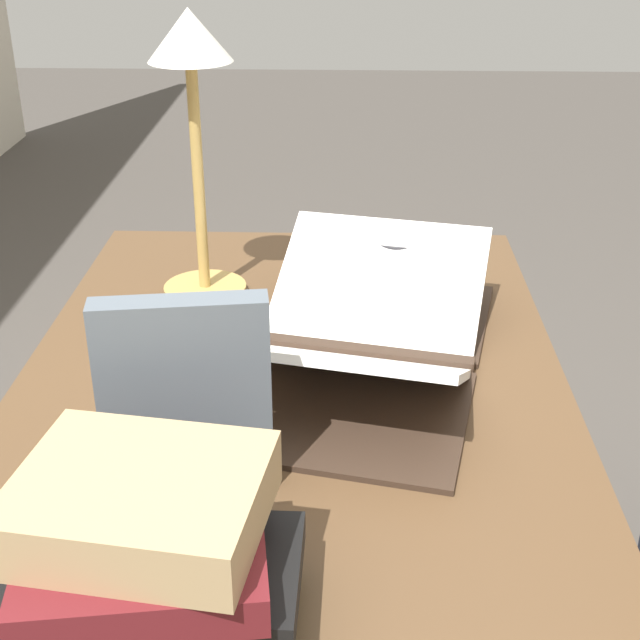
{
  "coord_description": "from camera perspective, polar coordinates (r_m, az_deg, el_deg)",
  "views": [
    {
      "loc": [
        -1.03,
        -0.07,
        1.36
      ],
      "look_at": [
        0.05,
        -0.04,
        0.82
      ],
      "focal_mm": 50.0,
      "sensor_mm": 36.0,
      "label": 1
    }
  ],
  "objects": [
    {
      "name": "reading_desk",
      "position": [
        1.27,
        -1.87,
        -8.59
      ],
      "size": [
        1.18,
        0.76,
        0.74
      ],
      "color": "brown",
      "rests_on": "ground_plane"
    },
    {
      "name": "open_book",
      "position": [
        1.27,
        2.72,
        -1.05
      ],
      "size": [
        0.63,
        0.44,
        0.13
      ],
      "rotation": [
        0.0,
        0.0,
        -0.22
      ],
      "color": "#38281E",
      "rests_on": "reading_desk"
    },
    {
      "name": "book_stack_tall",
      "position": [
        0.84,
        -11.05,
        -14.31
      ],
      "size": [
        0.24,
        0.28,
        0.16
      ],
      "color": "#234C2D",
      "rests_on": "reading_desk"
    },
    {
      "name": "book_standing_upright",
      "position": [
        0.98,
        -8.61,
        -4.99
      ],
      "size": [
        0.06,
        0.19,
        0.24
      ],
      "rotation": [
        0.0,
        0.0,
        0.14
      ],
      "color": "slate",
      "rests_on": "reading_desk"
    },
    {
      "name": "reading_lamp",
      "position": [
        1.39,
        -8.13,
        13.98
      ],
      "size": [
        0.14,
        0.14,
        0.45
      ],
      "color": "tan",
      "rests_on": "reading_desk"
    },
    {
      "name": "coffee_mug",
      "position": [
        1.46,
        4.98,
        3.35
      ],
      "size": [
        0.12,
        0.09,
        0.1
      ],
      "rotation": [
        0.0,
        0.0,
        3.28
      ],
      "color": "#28282D",
      "rests_on": "reading_desk"
    }
  ]
}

